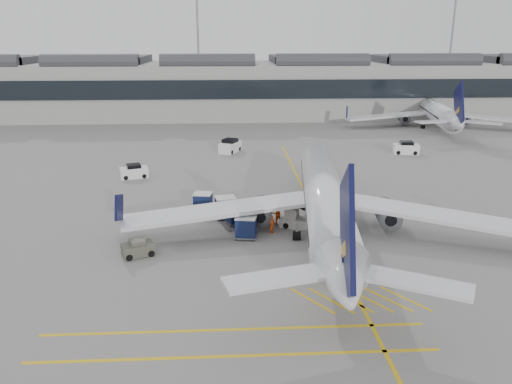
{
  "coord_description": "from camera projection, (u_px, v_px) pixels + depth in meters",
  "views": [
    {
      "loc": [
        1.89,
        -35.02,
        16.06
      ],
      "look_at": [
        3.98,
        3.69,
        4.0
      ],
      "focal_mm": 35.0,
      "sensor_mm": 36.0,
      "label": 1
    }
  ],
  "objects": [
    {
      "name": "ground",
      "position": [
        207.0,
        257.0,
        38.06
      ],
      "size": [
        220.0,
        220.0,
        0.0
      ],
      "primitive_type": "plane",
      "color": "gray",
      "rests_on": "ground"
    },
    {
      "name": "terminal",
      "position": [
        220.0,
        86.0,
        104.81
      ],
      "size": [
        200.0,
        20.45,
        12.4
      ],
      "color": "#9E9E99",
      "rests_on": "ground"
    },
    {
      "name": "light_masts",
      "position": [
        213.0,
        44.0,
        115.66
      ],
      "size": [
        113.0,
        0.6,
        25.45
      ],
      "color": "slate",
      "rests_on": "ground"
    },
    {
      "name": "apron_markings",
      "position": [
        315.0,
        211.0,
        48.11
      ],
      "size": [
        0.25,
        60.0,
        0.01
      ],
      "primitive_type": "cube",
      "color": "gold",
      "rests_on": "ground"
    },
    {
      "name": "airliner_main",
      "position": [
        325.0,
        200.0,
        41.93
      ],
      "size": [
        33.98,
        37.32,
        9.94
      ],
      "rotation": [
        0.0,
        0.0,
        -0.12
      ],
      "color": "silver",
      "rests_on": "ground"
    },
    {
      "name": "airliner_far",
      "position": [
        435.0,
        112.0,
        91.99
      ],
      "size": [
        33.12,
        36.48,
        9.77
      ],
      "rotation": [
        0.0,
        0.0,
        -0.18
      ],
      "color": "silver",
      "rests_on": "ground"
    },
    {
      "name": "belt_loader",
      "position": [
        304.0,
        220.0,
        43.96
      ],
      "size": [
        5.48,
        3.13,
        2.17
      ],
      "rotation": [
        0.0,
        0.0,
        -0.33
      ],
      "color": "#B9B7AF",
      "rests_on": "ground"
    },
    {
      "name": "baggage_cart_a",
      "position": [
        236.0,
        214.0,
        44.59
      ],
      "size": [
        2.07,
        1.91,
        1.77
      ],
      "rotation": [
        0.0,
        0.0,
        0.38
      ],
      "color": "gray",
      "rests_on": "ground"
    },
    {
      "name": "baggage_cart_b",
      "position": [
        246.0,
        227.0,
        41.38
      ],
      "size": [
        2.05,
        1.8,
        1.9
      ],
      "rotation": [
        0.0,
        0.0,
        -0.19
      ],
      "color": "gray",
      "rests_on": "ground"
    },
    {
      "name": "baggage_cart_c",
      "position": [
        203.0,
        202.0,
        47.63
      ],
      "size": [
        2.0,
        1.74,
        1.89
      ],
      "rotation": [
        0.0,
        0.0,
        -0.16
      ],
      "color": "gray",
      "rests_on": "ground"
    },
    {
      "name": "baggage_cart_d",
      "position": [
        226.0,
        207.0,
        45.99
      ],
      "size": [
        2.19,
        1.92,
        2.02
      ],
      "rotation": [
        0.0,
        0.0,
        0.19
      ],
      "color": "gray",
      "rests_on": "ground"
    },
    {
      "name": "ramp_agent_a",
      "position": [
        272.0,
        224.0,
        42.44
      ],
      "size": [
        0.65,
        0.72,
        1.64
      ],
      "primitive_type": "imported",
      "rotation": [
        0.0,
        0.0,
        1.01
      ],
      "color": "#EE460C",
      "rests_on": "ground"
    },
    {
      "name": "ramp_agent_b",
      "position": [
        277.0,
        213.0,
        44.68
      ],
      "size": [
        1.08,
        0.95,
        1.89
      ],
      "primitive_type": "imported",
      "rotation": [
        0.0,
        0.0,
        3.42
      ],
      "color": "#FF5D0D",
      "rests_on": "ground"
    },
    {
      "name": "pushback_tug",
      "position": [
        138.0,
        249.0,
        38.15
      ],
      "size": [
        2.7,
        2.22,
        1.31
      ],
      "rotation": [
        0.0,
        0.0,
        0.41
      ],
      "color": "#4F4F43",
      "rests_on": "ground"
    },
    {
      "name": "safety_cone_nose",
      "position": [
        318.0,
        180.0,
        57.6
      ],
      "size": [
        0.38,
        0.38,
        0.53
      ],
      "primitive_type": "cone",
      "color": "#F24C0A",
      "rests_on": "ground"
    },
    {
      "name": "safety_cone_engine",
      "position": [
        374.0,
        210.0,
        47.74
      ],
      "size": [
        0.39,
        0.39,
        0.55
      ],
      "primitive_type": "cone",
      "color": "#F24C0A",
      "rests_on": "ground"
    },
    {
      "name": "service_van_left",
      "position": [
        134.0,
        172.0,
        59.37
      ],
      "size": [
        3.53,
        2.5,
        1.64
      ],
      "rotation": [
        0.0,
        0.0,
        0.31
      ],
      "color": "white",
      "rests_on": "ground"
    },
    {
      "name": "service_van_mid",
      "position": [
        230.0,
        146.0,
        72.47
      ],
      "size": [
        3.45,
        4.29,
        1.97
      ],
      "rotation": [
        0.0,
        0.0,
        1.1
      ],
      "color": "white",
      "rests_on": "ground"
    },
    {
      "name": "service_van_right",
      "position": [
        406.0,
        148.0,
        71.62
      ],
      "size": [
        3.77,
        2.31,
        1.81
      ],
      "rotation": [
        0.0,
        0.0,
        -0.16
      ],
      "color": "white",
      "rests_on": "ground"
    }
  ]
}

